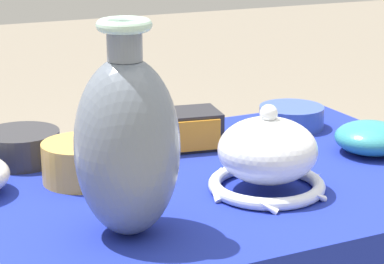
# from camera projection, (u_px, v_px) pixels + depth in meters

# --- Properties ---
(display_table) EXTENTS (1.06, 0.67, 0.75)m
(display_table) POSITION_uv_depth(u_px,v_px,m) (188.00, 231.00, 1.35)
(display_table) COLOR #38383D
(display_table) RESTS_ON ground_plane
(vase_tall_bulbous) EXTENTS (0.16, 0.16, 0.32)m
(vase_tall_bulbous) POSITION_uv_depth(u_px,v_px,m) (127.00, 144.00, 1.09)
(vase_tall_bulbous) COLOR slate
(vase_tall_bulbous) RESTS_ON display_table
(vase_dome_bell) EXTENTS (0.21, 0.20, 0.16)m
(vase_dome_bell) POSITION_uv_depth(u_px,v_px,m) (267.00, 158.00, 1.27)
(vase_dome_bell) COLOR white
(vase_dome_bell) RESTS_ON display_table
(mosaic_tile_box) EXTENTS (0.18, 0.13, 0.07)m
(mosaic_tile_box) POSITION_uv_depth(u_px,v_px,m) (178.00, 130.00, 1.51)
(mosaic_tile_box) COLOR #232328
(mosaic_tile_box) RESTS_ON display_table
(pot_squat_charcoal) EXTENTS (0.15, 0.15, 0.06)m
(pot_squat_charcoal) POSITION_uv_depth(u_px,v_px,m) (22.00, 147.00, 1.43)
(pot_squat_charcoal) COLOR #2D2D33
(pot_squat_charcoal) RESTS_ON display_table
(pot_squat_ochre) EXTENTS (0.14, 0.14, 0.07)m
(pot_squat_ochre) POSITION_uv_depth(u_px,v_px,m) (82.00, 162.00, 1.33)
(pot_squat_ochre) COLOR gold
(pot_squat_ochre) RESTS_ON display_table
(bowl_shallow_teal) EXTENTS (0.14, 0.14, 0.06)m
(bowl_shallow_teal) POSITION_uv_depth(u_px,v_px,m) (371.00, 138.00, 1.48)
(bowl_shallow_teal) COLOR teal
(bowl_shallow_teal) RESTS_ON display_table
(pot_squat_cobalt) EXTENTS (0.14, 0.14, 0.05)m
(pot_squat_cobalt) POSITION_uv_depth(u_px,v_px,m) (291.00, 117.00, 1.65)
(pot_squat_cobalt) COLOR #3851A8
(pot_squat_cobalt) RESTS_ON display_table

